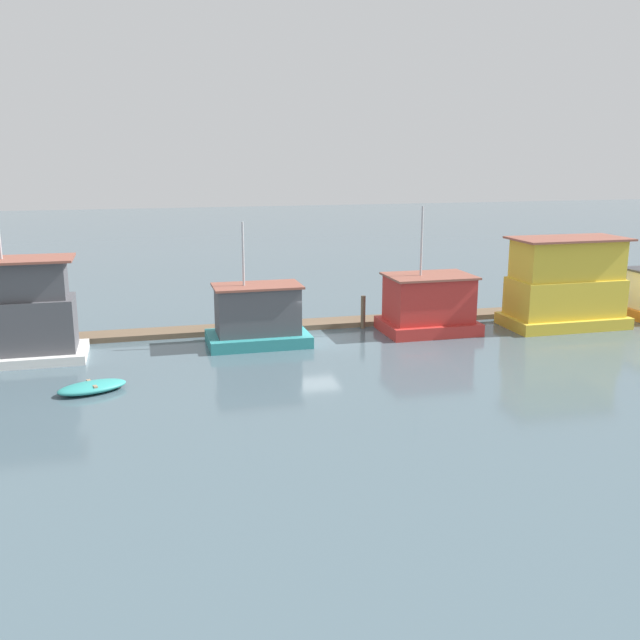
{
  "coord_description": "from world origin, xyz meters",
  "views": [
    {
      "loc": [
        -9.16,
        -36.64,
        10.07
      ],
      "look_at": [
        0.0,
        -1.0,
        1.4
      ],
      "focal_mm": 40.0,
      "sensor_mm": 36.0,
      "label": 1
    }
  ],
  "objects_px": {
    "houseboat_yellow": "(565,285)",
    "dinghy_teal": "(92,387)",
    "houseboat_red": "(428,305)",
    "houseboat_white": "(24,316)",
    "houseboat_teal": "(258,318)",
    "mooring_post_centre": "(363,312)"
  },
  "relations": [
    {
      "from": "houseboat_yellow",
      "to": "dinghy_teal",
      "type": "relative_size",
      "value": 2.16
    },
    {
      "from": "houseboat_red",
      "to": "houseboat_yellow",
      "type": "height_order",
      "value": "houseboat_red"
    },
    {
      "from": "houseboat_white",
      "to": "houseboat_yellow",
      "type": "xyz_separation_m",
      "value": [
        29.82,
        -0.4,
        0.21
      ]
    },
    {
      "from": "houseboat_yellow",
      "to": "dinghy_teal",
      "type": "height_order",
      "value": "houseboat_yellow"
    },
    {
      "from": "houseboat_white",
      "to": "houseboat_red",
      "type": "height_order",
      "value": "houseboat_white"
    },
    {
      "from": "houseboat_teal",
      "to": "mooring_post_centre",
      "type": "bearing_deg",
      "value": 17.07
    },
    {
      "from": "houseboat_teal",
      "to": "houseboat_white",
      "type": "bearing_deg",
      "value": -179.79
    },
    {
      "from": "houseboat_teal",
      "to": "mooring_post_centre",
      "type": "height_order",
      "value": "houseboat_teal"
    },
    {
      "from": "houseboat_teal",
      "to": "houseboat_red",
      "type": "relative_size",
      "value": 0.92
    },
    {
      "from": "houseboat_teal",
      "to": "houseboat_yellow",
      "type": "height_order",
      "value": "houseboat_teal"
    },
    {
      "from": "houseboat_teal",
      "to": "dinghy_teal",
      "type": "relative_size",
      "value": 2.03
    },
    {
      "from": "houseboat_red",
      "to": "dinghy_teal",
      "type": "distance_m",
      "value": 19.26
    },
    {
      "from": "dinghy_teal",
      "to": "houseboat_teal",
      "type": "bearing_deg",
      "value": 36.05
    },
    {
      "from": "mooring_post_centre",
      "to": "houseboat_white",
      "type": "bearing_deg",
      "value": -173.53
    },
    {
      "from": "houseboat_teal",
      "to": "houseboat_red",
      "type": "distance_m",
      "value": 9.92
    },
    {
      "from": "dinghy_teal",
      "to": "mooring_post_centre",
      "type": "relative_size",
      "value": 1.68
    },
    {
      "from": "houseboat_yellow",
      "to": "mooring_post_centre",
      "type": "xyz_separation_m",
      "value": [
        -11.66,
        2.46,
        -1.49
      ]
    },
    {
      "from": "houseboat_white",
      "to": "houseboat_yellow",
      "type": "bearing_deg",
      "value": -0.77
    },
    {
      "from": "houseboat_white",
      "to": "houseboat_yellow",
      "type": "distance_m",
      "value": 29.83
    },
    {
      "from": "houseboat_red",
      "to": "houseboat_yellow",
      "type": "relative_size",
      "value": 1.03
    },
    {
      "from": "dinghy_teal",
      "to": "mooring_post_centre",
      "type": "xyz_separation_m",
      "value": [
        14.81,
        8.02,
        0.75
      ]
    },
    {
      "from": "houseboat_white",
      "to": "mooring_post_centre",
      "type": "distance_m",
      "value": 18.32
    }
  ]
}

